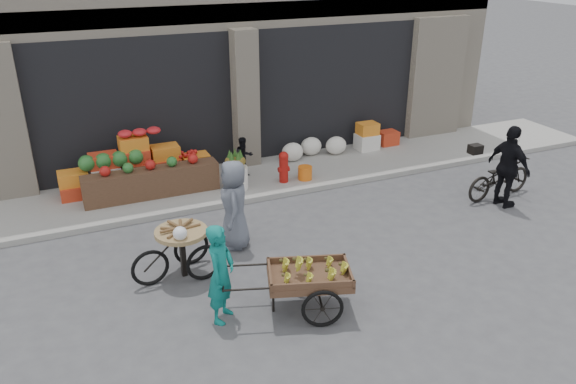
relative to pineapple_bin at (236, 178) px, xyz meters
name	(u,v)px	position (x,y,z in m)	size (l,w,h in m)	color
ground	(347,266)	(0.75, -3.60, -0.37)	(80.00, 80.00, 0.00)	#424244
sidewalk	(260,178)	(0.75, 0.50, -0.31)	(18.00, 2.20, 0.12)	gray
building	(205,11)	(0.75, 4.43, 3.00)	(14.00, 6.45, 7.00)	beige
fruit_display	(147,165)	(-1.73, 0.78, 0.30)	(3.10, 1.12, 1.24)	red
pineapple_bin	(236,178)	(0.00, 0.00, 0.00)	(0.52, 0.52, 0.50)	silver
fire_hydrant	(284,166)	(1.10, -0.05, 0.13)	(0.22, 0.22, 0.71)	#A5140F
orange_bucket	(305,173)	(1.60, -0.10, -0.10)	(0.32, 0.32, 0.30)	orange
right_bay_goods	(348,141)	(3.36, 1.10, 0.04)	(3.35, 0.60, 0.70)	silver
seated_person	(244,157)	(0.40, 0.60, 0.21)	(0.45, 0.35, 0.93)	black
banana_cart	(306,274)	(-0.42, -4.44, 0.25)	(2.19, 1.39, 0.85)	brown
vendor_woman	(221,274)	(-1.61, -4.14, 0.38)	(0.55, 0.36, 1.51)	#0E7169
tricycle_cart	(182,245)	(-1.85, -2.78, 0.20)	(1.45, 0.94, 0.95)	#9E7F51
vendor_grey	(234,205)	(-0.75, -2.17, 0.44)	(0.79, 0.52, 1.63)	slate
bicycle	(499,177)	(5.09, -2.38, 0.08)	(0.60, 1.72, 0.90)	black
cyclist	(509,167)	(4.89, -2.78, 0.49)	(1.01, 0.42, 1.72)	black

